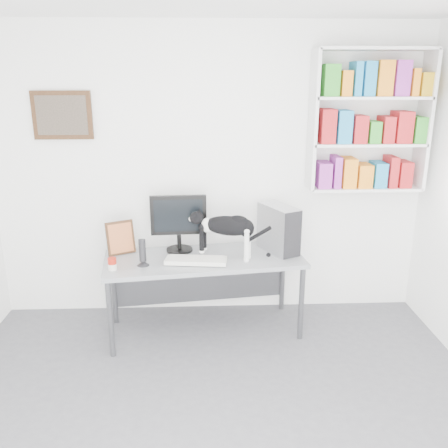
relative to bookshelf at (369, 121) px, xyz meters
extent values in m
cube|color=white|center=(-1.40, 0.15, -0.50)|extent=(4.00, 0.01, 2.70)
cube|color=silver|center=(0.00, 0.00, 0.00)|extent=(1.03, 0.28, 1.24)
cube|color=#4E2D19|center=(-2.70, 0.12, 0.05)|extent=(0.52, 0.04, 0.42)
cube|color=gray|center=(-1.47, -0.32, -1.49)|extent=(1.79, 0.88, 0.72)
cube|color=black|center=(-1.69, -0.15, -0.87)|extent=(0.51, 0.26, 0.53)
cube|color=silver|center=(-1.54, -0.44, -1.11)|extent=(0.54, 0.25, 0.04)
cube|color=#B5B5BA|center=(-0.80, -0.19, -0.92)|extent=(0.35, 0.46, 0.42)
cylinder|color=black|center=(-1.98, -0.49, -1.02)|extent=(0.12, 0.12, 0.24)
cube|color=#4E2D19|center=(-2.21, -0.20, -0.98)|extent=(0.27, 0.20, 0.31)
cylinder|color=#A91B0E|center=(-2.22, -0.58, -1.08)|extent=(0.09, 0.09, 0.10)
camera|label=1|loc=(-1.46, -4.19, 0.38)|focal=38.00mm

